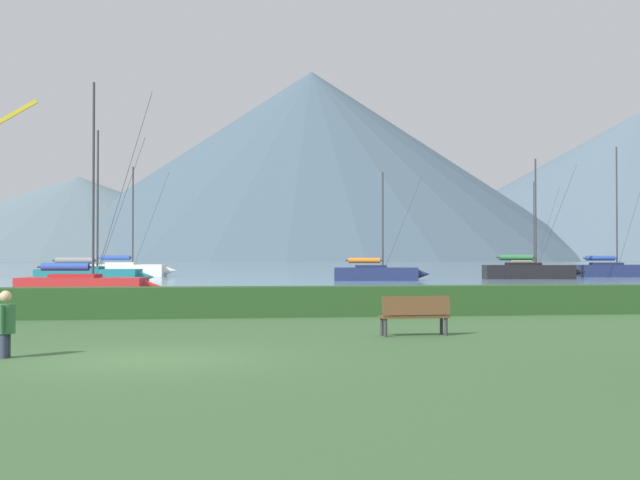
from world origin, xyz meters
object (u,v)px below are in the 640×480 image
(sailboat_slip_6, at_px, (84,285))
(sailboat_slip_8, at_px, (377,273))
(sailboat_slip_0, at_px, (612,269))
(sailboat_slip_12, at_px, (127,269))
(person_seated_viewer, at_px, (5,321))
(sailboat_slip_1, at_px, (530,268))
(park_bench_under_tree, at_px, (415,313))
(sailboat_slip_10, at_px, (90,275))
(sailboat_slip_11, at_px, (530,270))

(sailboat_slip_6, xyz_separation_m, sailboat_slip_8, (19.00, 25.02, 0.04))
(sailboat_slip_8, bearing_deg, sailboat_slip_0, 29.11)
(sailboat_slip_12, bearing_deg, sailboat_slip_0, 1.46)
(sailboat_slip_8, bearing_deg, person_seated_viewer, -100.81)
(sailboat_slip_1, height_order, park_bench_under_tree, sailboat_slip_1)
(sailboat_slip_10, height_order, park_bench_under_tree, sailboat_slip_10)
(sailboat_slip_8, relative_size, park_bench_under_tree, 5.02)
(sailboat_slip_1, relative_size, sailboat_slip_6, 1.01)
(park_bench_under_tree, xyz_separation_m, person_seated_viewer, (-8.66, -3.29, 0.15))
(sailboat_slip_0, bearing_deg, sailboat_slip_11, -146.78)
(sailboat_slip_6, distance_m, sailboat_slip_8, 31.42)
(sailboat_slip_10, bearing_deg, sailboat_slip_12, 97.55)
(sailboat_slip_8, bearing_deg, sailboat_slip_1, 56.67)
(sailboat_slip_1, bearing_deg, sailboat_slip_0, -70.47)
(sailboat_slip_12, xyz_separation_m, park_bench_under_tree, (11.04, -62.04, -0.15))
(sailboat_slip_0, height_order, person_seated_viewer, sailboat_slip_0)
(park_bench_under_tree, bearing_deg, sailboat_slip_6, 112.81)
(sailboat_slip_11, xyz_separation_m, park_bench_under_tree, (-22.49, -49.45, -0.16))
(sailboat_slip_10, distance_m, sailboat_slip_12, 23.22)
(sailboat_slip_10, distance_m, sailboat_slip_11, 35.87)
(sailboat_slip_0, xyz_separation_m, person_seated_viewer, (-41.17, -58.32, -0.00))
(sailboat_slip_0, height_order, sailboat_slip_6, sailboat_slip_0)
(person_seated_viewer, bearing_deg, sailboat_slip_8, 77.36)
(sailboat_slip_1, distance_m, sailboat_slip_10, 53.39)
(sailboat_slip_10, xyz_separation_m, park_bench_under_tree, (11.77, -38.83, -0.11))
(sailboat_slip_11, distance_m, person_seated_viewer, 61.26)
(sailboat_slip_1, xyz_separation_m, sailboat_slip_6, (-41.11, -49.53, -0.01))
(sailboat_slip_8, bearing_deg, sailboat_slip_12, 150.37)
(sailboat_slip_10, distance_m, park_bench_under_tree, 40.57)
(sailboat_slip_6, distance_m, park_bench_under_tree, 23.51)
(sailboat_slip_0, xyz_separation_m, sailboat_slip_8, (-23.60, -8.77, -0.08))
(sailboat_slip_0, relative_size, sailboat_slip_8, 1.42)
(person_seated_viewer, bearing_deg, park_bench_under_tree, 27.70)
(sailboat_slip_1, distance_m, park_bench_under_tree, 77.26)
(sailboat_slip_0, distance_m, sailboat_slip_12, 44.11)
(sailboat_slip_10, relative_size, sailboat_slip_11, 1.02)
(sailboat_slip_12, bearing_deg, sailboat_slip_10, -81.20)
(park_bench_under_tree, bearing_deg, sailboat_slip_1, 63.72)
(sailboat_slip_12, relative_size, park_bench_under_tree, 6.04)
(sailboat_slip_11, bearing_deg, park_bench_under_tree, -105.78)
(sailboat_slip_1, bearing_deg, sailboat_slip_10, -129.15)
(sailboat_slip_6, distance_m, sailboat_slip_10, 17.67)
(sailboat_slip_0, xyz_separation_m, sailboat_slip_10, (-44.28, -16.20, -0.05))
(sailboat_slip_1, bearing_deg, sailboat_slip_6, -115.58)
(sailboat_slip_8, distance_m, sailboat_slip_10, 21.97)
(park_bench_under_tree, bearing_deg, sailboat_slip_11, 62.93)
(sailboat_slip_0, xyz_separation_m, park_bench_under_tree, (-32.51, -55.03, -0.16))
(sailboat_slip_11, bearing_deg, person_seated_viewer, -111.89)
(sailboat_slip_0, height_order, sailboat_slip_8, sailboat_slip_0)
(park_bench_under_tree, height_order, person_seated_viewer, person_seated_viewer)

